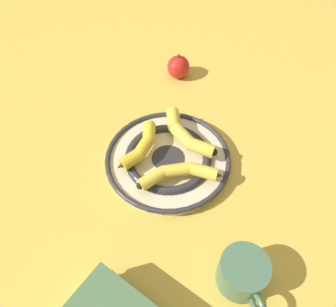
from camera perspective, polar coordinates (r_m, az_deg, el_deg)
ground_plane at (r=0.87m, az=-0.94°, el=0.97°), size 2.80×2.80×0.00m
decorative_bowl at (r=0.83m, az=0.00°, el=-0.95°), size 0.32×0.32×0.03m
banana_a at (r=0.76m, az=1.91°, el=-3.39°), size 0.13×0.17×0.03m
banana_b at (r=0.81m, az=-4.69°, el=1.18°), size 0.17×0.06×0.03m
banana_c at (r=0.83m, az=3.06°, el=3.45°), size 0.12×0.18×0.03m
coffee_mug at (r=0.68m, az=12.95°, el=-19.77°), size 0.12×0.12×0.08m
apple at (r=1.06m, az=1.82°, el=14.84°), size 0.07×0.07×0.08m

